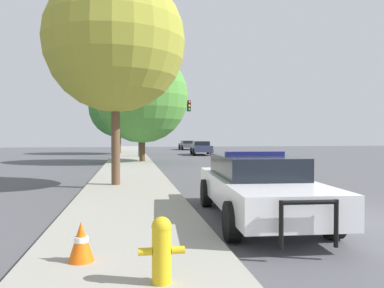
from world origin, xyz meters
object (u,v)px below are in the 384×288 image
at_px(car_background_distant, 187,145).
at_px(car_background_oncoming, 201,147).
at_px(tree_sidewalk_near, 115,42).
at_px(traffic_light, 161,115).
at_px(tree_sidewalk_far, 119,108).
at_px(police_car, 257,185).
at_px(fire_hydrant, 162,248).
at_px(traffic_cone, 81,241).
at_px(tree_sidewalk_mid, 142,97).

bearing_deg(car_background_distant, car_background_oncoming, -92.57).
bearing_deg(car_background_oncoming, tree_sidewalk_near, 76.43).
bearing_deg(traffic_light, tree_sidewalk_far, 116.49).
bearing_deg(police_car, fire_hydrant, 59.82).
bearing_deg(traffic_cone, tree_sidewalk_mid, 85.76).
xyz_separation_m(car_background_oncoming, traffic_cone, (-7.45, -30.07, -0.31)).
bearing_deg(tree_sidewalk_far, police_car, -82.74).
bearing_deg(car_background_oncoming, traffic_cone, 80.88).
relative_size(traffic_light, tree_sidewalk_far, 0.64).
bearing_deg(fire_hydrant, car_background_oncoming, 78.30).
height_order(traffic_light, car_background_oncoming, traffic_light).
xyz_separation_m(fire_hydrant, traffic_cone, (-1.03, 0.94, -0.14)).
distance_m(police_car, car_background_oncoming, 27.69).
height_order(police_car, fire_hydrant, police_car).
bearing_deg(traffic_cone, tree_sidewalk_far, 90.70).
bearing_deg(car_background_oncoming, fire_hydrant, 83.09).
xyz_separation_m(traffic_light, traffic_cone, (-3.22, -25.61, -3.18)).
height_order(car_background_distant, tree_sidewalk_far, tree_sidewalk_far).
bearing_deg(police_car, traffic_cone, 41.41).
distance_m(fire_hydrant, tree_sidewalk_near, 10.21).
height_order(police_car, tree_sidewalk_near, tree_sidewalk_near).
bearing_deg(traffic_light, car_background_oncoming, 46.51).
bearing_deg(car_background_distant, tree_sidewalk_far, -128.33).
relative_size(tree_sidewalk_far, tree_sidewalk_near, 1.01).
bearing_deg(fire_hydrant, tree_sidewalk_near, 95.38).
bearing_deg(fire_hydrant, police_car, 56.06).
distance_m(tree_sidewalk_far, traffic_cone, 33.14).
xyz_separation_m(police_car, car_background_oncoming, (4.00, 27.40, -0.05)).
bearing_deg(traffic_light, traffic_cone, -97.16).
distance_m(car_background_distant, tree_sidewalk_far, 14.23).
height_order(car_background_oncoming, traffic_cone, car_background_oncoming).
bearing_deg(tree_sidewalk_near, traffic_light, 80.11).
bearing_deg(car_background_oncoming, tree_sidewalk_far, -14.85).
relative_size(police_car, traffic_cone, 10.01).
bearing_deg(tree_sidewalk_near, traffic_cone, -91.20).
xyz_separation_m(car_background_distant, traffic_cone, (-8.13, -43.53, -0.25)).
relative_size(car_background_distant, tree_sidewalk_far, 0.60).
distance_m(traffic_light, traffic_cone, 26.00).
xyz_separation_m(police_car, traffic_light, (-0.23, 22.95, 2.82)).
height_order(police_car, traffic_cone, police_car).
bearing_deg(car_background_distant, fire_hydrant, -98.76).
relative_size(traffic_light, car_background_oncoming, 1.05).
relative_size(fire_hydrant, car_background_distant, 0.17).
xyz_separation_m(fire_hydrant, car_background_oncoming, (6.42, 31.01, 0.17)).
xyz_separation_m(police_car, car_background_distant, (4.68, 40.87, -0.10)).
relative_size(tree_sidewalk_far, traffic_cone, 13.67).
bearing_deg(traffic_cone, fire_hydrant, -42.56).
height_order(traffic_light, tree_sidewalk_near, tree_sidewalk_near).
relative_size(fire_hydrant, traffic_light, 0.16).
bearing_deg(police_car, tree_sidewalk_mid, -79.80).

